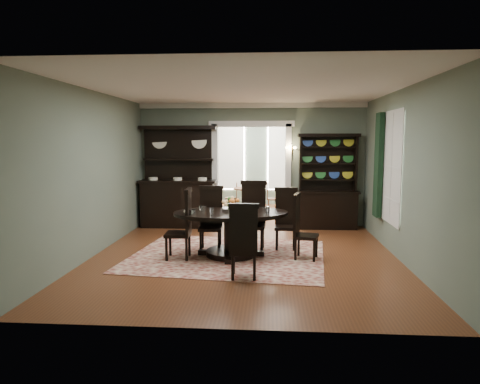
{
  "coord_description": "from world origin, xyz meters",
  "views": [
    {
      "loc": [
        0.46,
        -7.54,
        2.1
      ],
      "look_at": [
        -0.12,
        0.6,
        1.11
      ],
      "focal_mm": 32.0,
      "sensor_mm": 36.0,
      "label": 1
    }
  ],
  "objects_px": {
    "dining_table": "(231,225)",
    "parlor_table": "(248,197)",
    "welsh_dresser": "(328,194)",
    "sideboard": "(179,192)"
  },
  "relations": [
    {
      "from": "dining_table",
      "to": "parlor_table",
      "type": "height_order",
      "value": "dining_table"
    },
    {
      "from": "parlor_table",
      "to": "welsh_dresser",
      "type": "bearing_deg",
      "value": -41.35
    },
    {
      "from": "dining_table",
      "to": "welsh_dresser",
      "type": "relative_size",
      "value": 0.98
    },
    {
      "from": "sideboard",
      "to": "welsh_dresser",
      "type": "relative_size",
      "value": 1.08
    },
    {
      "from": "welsh_dresser",
      "to": "parlor_table",
      "type": "bearing_deg",
      "value": 138.35
    },
    {
      "from": "dining_table",
      "to": "welsh_dresser",
      "type": "distance_m",
      "value": 3.42
    },
    {
      "from": "welsh_dresser",
      "to": "parlor_table",
      "type": "relative_size",
      "value": 2.76
    },
    {
      "from": "sideboard",
      "to": "welsh_dresser",
      "type": "distance_m",
      "value": 3.61
    },
    {
      "from": "welsh_dresser",
      "to": "sideboard",
      "type": "bearing_deg",
      "value": -179.65
    },
    {
      "from": "dining_table",
      "to": "parlor_table",
      "type": "bearing_deg",
      "value": 81.79
    }
  ]
}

